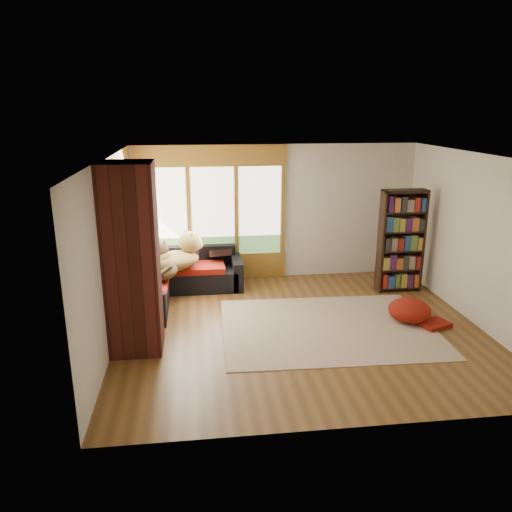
{
  "coord_description": "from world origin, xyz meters",
  "views": [
    {
      "loc": [
        -1.54,
        -6.88,
        3.26
      ],
      "look_at": [
        -0.58,
        0.78,
        0.95
      ],
      "focal_mm": 35.0,
      "sensor_mm": 36.0,
      "label": 1
    }
  ],
  "objects_px": {
    "bookshelf": "(401,241)",
    "pouf": "(410,310)",
    "dog_brindle": "(161,260)",
    "area_rug": "(328,327)",
    "sectional_sofa": "(174,279)",
    "brick_chimney": "(132,260)",
    "dog_tan": "(177,251)"
  },
  "relations": [
    {
      "from": "dog_tan",
      "to": "dog_brindle",
      "type": "height_order",
      "value": "dog_tan"
    },
    {
      "from": "area_rug",
      "to": "sectional_sofa",
      "type": "bearing_deg",
      "value": 144.17
    },
    {
      "from": "sectional_sofa",
      "to": "bookshelf",
      "type": "distance_m",
      "value": 4.15
    },
    {
      "from": "brick_chimney",
      "to": "bookshelf",
      "type": "height_order",
      "value": "brick_chimney"
    },
    {
      "from": "brick_chimney",
      "to": "bookshelf",
      "type": "distance_m",
      "value": 4.89
    },
    {
      "from": "sectional_sofa",
      "to": "area_rug",
      "type": "relative_size",
      "value": 0.68
    },
    {
      "from": "bookshelf",
      "to": "pouf",
      "type": "bearing_deg",
      "value": -104.96
    },
    {
      "from": "pouf",
      "to": "sectional_sofa",
      "type": "bearing_deg",
      "value": 156.39
    },
    {
      "from": "bookshelf",
      "to": "pouf",
      "type": "height_order",
      "value": "bookshelf"
    },
    {
      "from": "bookshelf",
      "to": "dog_tan",
      "type": "distance_m",
      "value": 4.03
    },
    {
      "from": "brick_chimney",
      "to": "sectional_sofa",
      "type": "relative_size",
      "value": 1.18
    },
    {
      "from": "brick_chimney",
      "to": "bookshelf",
      "type": "xyz_separation_m",
      "value": [
        4.54,
        1.77,
        -0.36
      ]
    },
    {
      "from": "brick_chimney",
      "to": "sectional_sofa",
      "type": "height_order",
      "value": "brick_chimney"
    },
    {
      "from": "pouf",
      "to": "dog_tan",
      "type": "xyz_separation_m",
      "value": [
        -3.66,
        1.61,
        0.63
      ]
    },
    {
      "from": "sectional_sofa",
      "to": "bookshelf",
      "type": "bearing_deg",
      "value": -0.44
    },
    {
      "from": "area_rug",
      "to": "dog_tan",
      "type": "relative_size",
      "value": 2.76
    },
    {
      "from": "brick_chimney",
      "to": "area_rug",
      "type": "xyz_separation_m",
      "value": [
        2.83,
        0.32,
        -1.29
      ]
    },
    {
      "from": "pouf",
      "to": "area_rug",
      "type": "bearing_deg",
      "value": -176.06
    },
    {
      "from": "sectional_sofa",
      "to": "dog_brindle",
      "type": "bearing_deg",
      "value": -114.54
    },
    {
      "from": "bookshelf",
      "to": "area_rug",
      "type": "bearing_deg",
      "value": -139.67
    },
    {
      "from": "brick_chimney",
      "to": "pouf",
      "type": "relative_size",
      "value": 3.94
    },
    {
      "from": "dog_tan",
      "to": "brick_chimney",
      "type": "bearing_deg",
      "value": -134.32
    },
    {
      "from": "brick_chimney",
      "to": "dog_tan",
      "type": "distance_m",
      "value": 2.14
    },
    {
      "from": "pouf",
      "to": "dog_brindle",
      "type": "height_order",
      "value": "dog_brindle"
    },
    {
      "from": "sectional_sofa",
      "to": "dog_tan",
      "type": "distance_m",
      "value": 0.53
    },
    {
      "from": "area_rug",
      "to": "dog_brindle",
      "type": "bearing_deg",
      "value": 152.14
    },
    {
      "from": "sectional_sofa",
      "to": "pouf",
      "type": "height_order",
      "value": "sectional_sofa"
    },
    {
      "from": "dog_brindle",
      "to": "area_rug",
      "type": "bearing_deg",
      "value": -127.08
    },
    {
      "from": "area_rug",
      "to": "dog_tan",
      "type": "bearing_deg",
      "value": 143.66
    },
    {
      "from": "area_rug",
      "to": "bookshelf",
      "type": "bearing_deg",
      "value": 40.33
    },
    {
      "from": "sectional_sofa",
      "to": "dog_tan",
      "type": "height_order",
      "value": "dog_tan"
    },
    {
      "from": "dog_brindle",
      "to": "sectional_sofa",
      "type": "bearing_deg",
      "value": -37.15
    }
  ]
}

